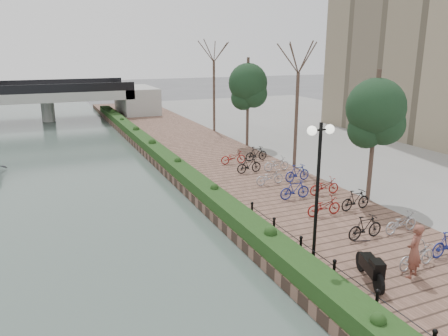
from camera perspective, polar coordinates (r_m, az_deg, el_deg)
promenade at (r=28.36m, az=0.64°, el=-0.37°), size 8.00×75.00×0.50m
inland_pavement at (r=37.59m, az=23.59°, el=2.26°), size 24.00×75.00×0.50m
hedge at (r=29.39m, az=-7.41°, el=1.17°), size 1.10×56.00×0.60m
chain_fence at (r=14.52m, az=16.61°, el=-14.56°), size 0.10×14.10×0.70m
lamppost at (r=15.01m, az=12.28°, el=0.40°), size 1.02×0.32×5.10m
motorcycle at (r=15.38m, az=18.53°, el=-12.01°), size 1.14×1.92×1.15m
pedestrian at (r=16.04m, az=23.61°, el=-9.89°), size 0.81×0.67×1.89m
bicycle_parking at (r=22.98m, az=11.15°, el=-2.59°), size 2.40×17.32×1.00m
street_trees at (r=25.50m, az=13.41°, el=5.34°), size 3.20×37.12×6.80m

